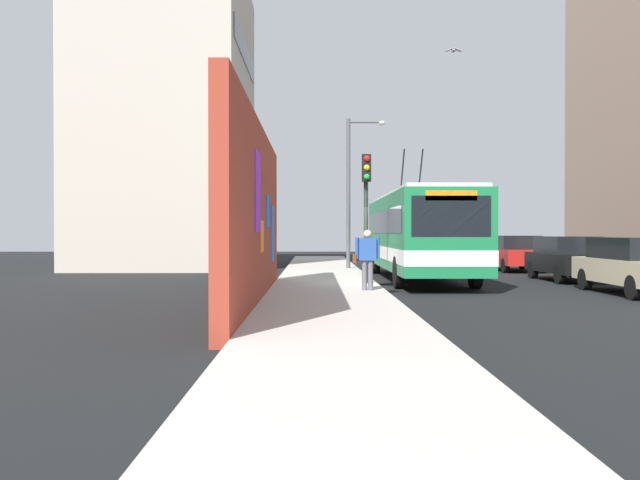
% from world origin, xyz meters
% --- Properties ---
extents(ground_plane, '(80.00, 80.00, 0.00)m').
position_xyz_m(ground_plane, '(0.00, 0.00, 0.00)').
color(ground_plane, black).
extents(sidewalk_slab, '(48.00, 3.20, 0.15)m').
position_xyz_m(sidewalk_slab, '(0.00, 1.60, 0.07)').
color(sidewalk_slab, '#ADA8A0').
rests_on(sidewalk_slab, ground_plane).
extents(graffiti_wall, '(12.63, 0.32, 4.26)m').
position_xyz_m(graffiti_wall, '(-4.68, 3.35, 2.13)').
color(graffiti_wall, maroon).
rests_on(graffiti_wall, ground_plane).
extents(building_far_left, '(11.05, 7.53, 14.77)m').
position_xyz_m(building_far_left, '(13.29, 9.20, 7.39)').
color(building_far_left, '#B2A899').
rests_on(building_far_left, ground_plane).
extents(city_bus, '(11.85, 2.62, 4.88)m').
position_xyz_m(city_bus, '(3.51, -1.80, 1.73)').
color(city_bus, '#19723F').
rests_on(city_bus, ground_plane).
extents(parked_car_champagne, '(4.67, 1.95, 1.58)m').
position_xyz_m(parked_car_champagne, '(-2.30, -7.00, 0.84)').
color(parked_car_champagne, '#C6B793').
rests_on(parked_car_champagne, ground_plane).
extents(parked_car_black, '(4.20, 1.76, 1.58)m').
position_xyz_m(parked_car_black, '(2.92, -7.00, 0.83)').
color(parked_car_black, black).
rests_on(parked_car_black, ground_plane).
extents(parked_car_red, '(4.46, 1.87, 1.58)m').
position_xyz_m(parked_car_red, '(9.25, -7.00, 0.83)').
color(parked_car_red, '#B21E19').
rests_on(parked_car_red, ground_plane).
extents(pedestrian_at_curb, '(0.22, 0.74, 1.64)m').
position_xyz_m(pedestrian_at_curb, '(-2.57, 0.52, 1.10)').
color(pedestrian_at_curb, '#595960').
rests_on(pedestrian_at_curb, sidewalk_slab).
extents(traffic_light, '(0.49, 0.28, 3.99)m').
position_xyz_m(traffic_light, '(-0.04, 0.35, 2.85)').
color(traffic_light, '#2D382D').
rests_on(traffic_light, sidewalk_slab).
extents(street_lamp, '(0.44, 1.70, 6.57)m').
position_xyz_m(street_lamp, '(8.79, 0.26, 3.92)').
color(street_lamp, '#4C4C51').
rests_on(street_lamp, sidewalk_slab).
extents(flying_pigeons, '(2.35, 0.98, 2.02)m').
position_xyz_m(flying_pigeons, '(1.40, -2.63, 8.93)').
color(flying_pigeons, slate).
extents(curbside_puddle, '(1.10, 1.10, 0.00)m').
position_xyz_m(curbside_puddle, '(1.35, -0.60, 0.00)').
color(curbside_puddle, black).
rests_on(curbside_puddle, ground_plane).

